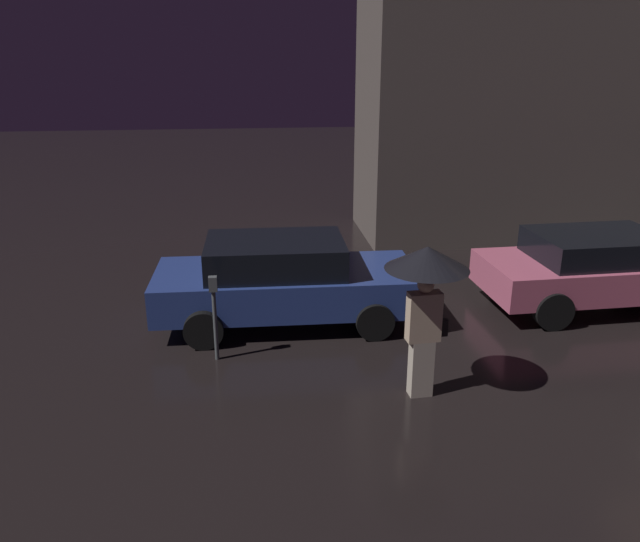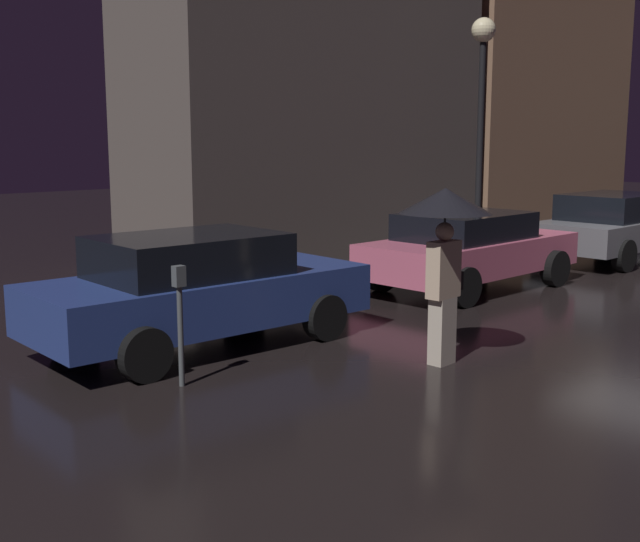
{
  "view_description": "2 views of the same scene",
  "coord_description": "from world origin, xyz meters",
  "px_view_note": "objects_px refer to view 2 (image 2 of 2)",
  "views": [
    {
      "loc": [
        -9.36,
        -8.27,
        4.31
      ],
      "look_at": [
        -8.38,
        -0.0,
        1.38
      ],
      "focal_mm": 35.0,
      "sensor_mm": 36.0,
      "label": 1
    },
    {
      "loc": [
        -14.37,
        -6.93,
        2.65
      ],
      "look_at": [
        -8.07,
        -0.03,
        1.06
      ],
      "focal_mm": 45.0,
      "sensor_mm": 36.0,
      "label": 2
    }
  ],
  "objects_px": {
    "parked_car_grey": "(615,225)",
    "street_lamp_near": "(482,79)",
    "pedestrian_with_umbrella": "(445,225)",
    "parked_car_pink": "(469,248)",
    "parked_car_blue": "(198,288)",
    "parking_meter": "(180,312)"
  },
  "relations": [
    {
      "from": "parked_car_blue",
      "to": "street_lamp_near",
      "type": "relative_size",
      "value": 0.85
    },
    {
      "from": "parked_car_grey",
      "to": "street_lamp_near",
      "type": "xyz_separation_m",
      "value": [
        -1.69,
        2.33,
        3.09
      ]
    },
    {
      "from": "street_lamp_near",
      "to": "pedestrian_with_umbrella",
      "type": "bearing_deg",
      "value": -145.94
    },
    {
      "from": "parked_car_blue",
      "to": "parked_car_pink",
      "type": "height_order",
      "value": "parked_car_blue"
    },
    {
      "from": "parked_car_grey",
      "to": "street_lamp_near",
      "type": "height_order",
      "value": "street_lamp_near"
    },
    {
      "from": "parked_car_blue",
      "to": "parked_car_grey",
      "type": "height_order",
      "value": "parked_car_blue"
    },
    {
      "from": "pedestrian_with_umbrella",
      "to": "street_lamp_near",
      "type": "height_order",
      "value": "street_lamp_near"
    },
    {
      "from": "parked_car_pink",
      "to": "parked_car_grey",
      "type": "height_order",
      "value": "parked_car_grey"
    },
    {
      "from": "parked_car_pink",
      "to": "pedestrian_with_umbrella",
      "type": "relative_size",
      "value": 2.08
    },
    {
      "from": "pedestrian_with_umbrella",
      "to": "parked_car_pink",
      "type": "bearing_deg",
      "value": 29.7
    },
    {
      "from": "parked_car_blue",
      "to": "parked_car_pink",
      "type": "relative_size",
      "value": 1.01
    },
    {
      "from": "parked_car_blue",
      "to": "parking_meter",
      "type": "relative_size",
      "value": 3.32
    },
    {
      "from": "parked_car_pink",
      "to": "pedestrian_with_umbrella",
      "type": "xyz_separation_m",
      "value": [
        -3.98,
        -2.65,
        0.92
      ]
    },
    {
      "from": "parked_car_grey",
      "to": "parking_meter",
      "type": "distance_m",
      "value": 11.7
    },
    {
      "from": "parked_car_pink",
      "to": "parking_meter",
      "type": "bearing_deg",
      "value": -170.67
    },
    {
      "from": "parked_car_grey",
      "to": "parking_meter",
      "type": "xyz_separation_m",
      "value": [
        -11.64,
        -1.23,
        0.05
      ]
    },
    {
      "from": "parked_car_grey",
      "to": "parking_meter",
      "type": "bearing_deg",
      "value": -175.28
    },
    {
      "from": "parked_car_grey",
      "to": "street_lamp_near",
      "type": "distance_m",
      "value": 4.22
    },
    {
      "from": "parked_car_blue",
      "to": "street_lamp_near",
      "type": "bearing_deg",
      "value": 15.7
    },
    {
      "from": "parking_meter",
      "to": "street_lamp_near",
      "type": "distance_m",
      "value": 10.99
    },
    {
      "from": "parked_car_grey",
      "to": "parked_car_pink",
      "type": "bearing_deg",
      "value": 177.68
    },
    {
      "from": "pedestrian_with_umbrella",
      "to": "parking_meter",
      "type": "xyz_separation_m",
      "value": [
        -2.72,
        1.33,
        -0.83
      ]
    }
  ]
}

